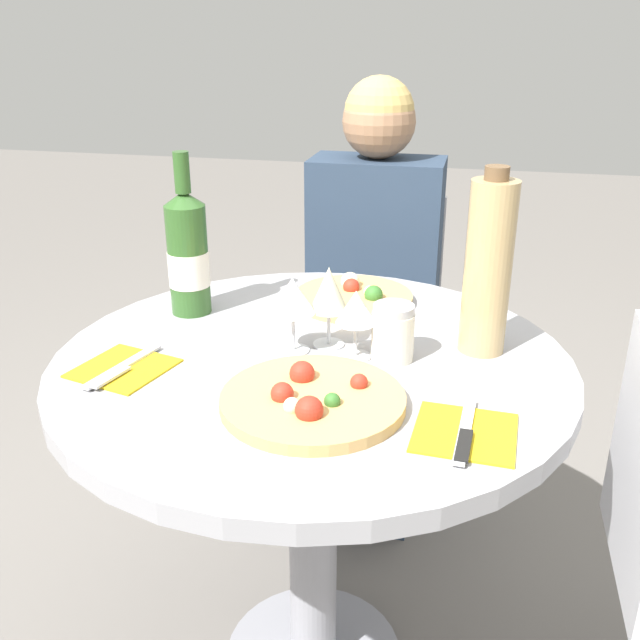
{
  "coord_description": "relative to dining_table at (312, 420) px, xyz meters",
  "views": [
    {
      "loc": [
        0.28,
        -1.15,
        1.32
      ],
      "look_at": [
        0.03,
        -0.06,
        0.85
      ],
      "focal_mm": 40.0,
      "sensor_mm": 36.0,
      "label": 1
    }
  ],
  "objects": [
    {
      "name": "dining_table",
      "position": [
        0.0,
        0.0,
        0.0
      ],
      "size": [
        0.95,
        0.95,
        0.75
      ],
      "color": "gray",
      "rests_on": "ground_plane"
    },
    {
      "name": "chair_behind_diner",
      "position": [
        -0.0,
        0.81,
        -0.19
      ],
      "size": [
        0.36,
        0.36,
        0.86
      ],
      "rotation": [
        0.0,
        0.0,
        3.14
      ],
      "color": "silver",
      "rests_on": "ground_plane"
    },
    {
      "name": "seated_diner",
      "position": [
        -0.0,
        0.68,
        -0.07
      ],
      "size": [
        0.36,
        0.41,
        1.2
      ],
      "rotation": [
        0.0,
        0.0,
        3.14
      ],
      "color": "#28384C",
      "rests_on": "ground_plane"
    },
    {
      "name": "pizza_large",
      "position": [
        0.04,
        -0.18,
        0.15
      ],
      "size": [
        0.3,
        0.3,
        0.05
      ],
      "color": "tan",
      "rests_on": "dining_table"
    },
    {
      "name": "pizza_small_far",
      "position": [
        0.03,
        0.29,
        0.15
      ],
      "size": [
        0.26,
        0.26,
        0.05
      ],
      "color": "tan",
      "rests_on": "dining_table"
    },
    {
      "name": "wine_bottle",
      "position": [
        -0.3,
        0.16,
        0.26
      ],
      "size": [
        0.09,
        0.09,
        0.34
      ],
      "color": "#2D5623",
      "rests_on": "dining_table"
    },
    {
      "name": "tall_carafe",
      "position": [
        0.3,
        0.1,
        0.3
      ],
      "size": [
        0.09,
        0.09,
        0.34
      ],
      "color": "tan",
      "rests_on": "dining_table"
    },
    {
      "name": "sugar_shaker",
      "position": [
        0.14,
        0.02,
        0.19
      ],
      "size": [
        0.08,
        0.08,
        0.1
      ],
      "color": "silver",
      "rests_on": "dining_table"
    },
    {
      "name": "wine_glass_center",
      "position": [
        0.02,
        0.05,
        0.25
      ],
      "size": [
        0.07,
        0.07,
        0.16
      ],
      "color": "silver",
      "rests_on": "dining_table"
    },
    {
      "name": "wine_glass_front_right",
      "position": [
        0.08,
        0.01,
        0.23
      ],
      "size": [
        0.07,
        0.07,
        0.13
      ],
      "color": "silver",
      "rests_on": "dining_table"
    },
    {
      "name": "wine_glass_front_left",
      "position": [
        -0.04,
        0.01,
        0.24
      ],
      "size": [
        0.08,
        0.08,
        0.15
      ],
      "color": "silver",
      "rests_on": "dining_table"
    },
    {
      "name": "place_setting_left",
      "position": [
        -0.31,
        -0.13,
        0.14
      ],
      "size": [
        0.18,
        0.19,
        0.01
      ],
      "color": "gold",
      "rests_on": "dining_table"
    },
    {
      "name": "place_setting_right",
      "position": [
        0.29,
        -0.21,
        0.14
      ],
      "size": [
        0.16,
        0.19,
        0.01
      ],
      "color": "gold",
      "rests_on": "dining_table"
    }
  ]
}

